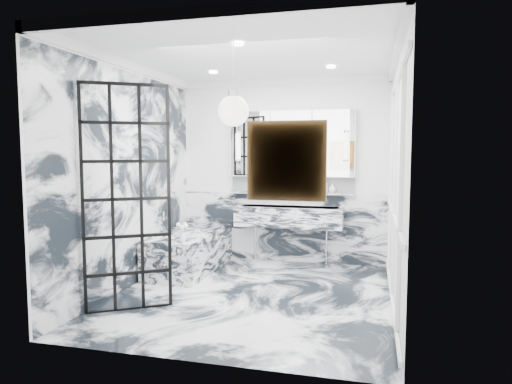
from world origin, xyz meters
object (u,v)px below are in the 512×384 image
(trough_sink, at_px, (289,216))
(bathtub, at_px, (190,251))
(crittall_door, at_px, (127,199))
(mirror_cabinet, at_px, (292,144))

(trough_sink, xyz_separation_m, bathtub, (-1.33, -0.66, -0.45))
(trough_sink, distance_m, bathtub, 1.55)
(crittall_door, bearing_deg, trough_sink, 28.64)
(mirror_cabinet, height_order, bathtub, mirror_cabinet)
(crittall_door, distance_m, bathtub, 1.94)
(crittall_door, xyz_separation_m, bathtub, (-0.01, 1.71, -0.92))
(mirror_cabinet, bearing_deg, trough_sink, -90.00)
(bathtub, bearing_deg, trough_sink, 26.48)
(crittall_door, height_order, mirror_cabinet, crittall_door)
(bathtub, bearing_deg, crittall_door, -89.77)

